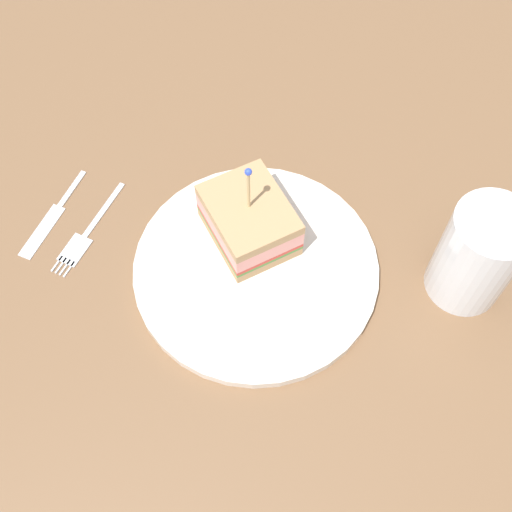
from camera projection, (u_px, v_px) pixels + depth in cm
name	position (u px, v px, depth cm)	size (l,w,h in cm)	color
ground_plane	(256.00, 276.00, 67.06)	(110.06, 110.06, 2.00)	brown
plate	(256.00, 269.00, 65.68)	(24.96, 24.96, 1.16)	silver
sandwich_half_center	(249.00, 220.00, 64.81)	(11.72, 10.92, 10.96)	tan
drink_glass	(476.00, 259.00, 61.09)	(7.51, 7.51, 11.42)	#B74C33
fork	(83.00, 238.00, 67.99)	(3.19, 12.71, 0.35)	silver
knife	(51.00, 217.00, 69.25)	(3.47, 12.08, 0.35)	silver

